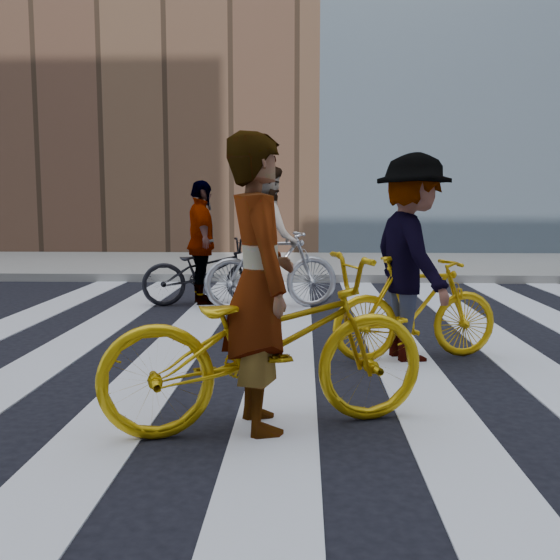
# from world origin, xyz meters

# --- Properties ---
(ground) EXTENTS (100.00, 100.00, 0.00)m
(ground) POSITION_xyz_m (0.00, 0.00, 0.00)
(ground) COLOR black
(ground) RESTS_ON ground
(sidewalk_far) EXTENTS (100.00, 5.00, 0.15)m
(sidewalk_far) POSITION_xyz_m (0.00, 7.50, 0.07)
(sidewalk_far) COLOR gray
(sidewalk_far) RESTS_ON ground
(zebra_crosswalk) EXTENTS (8.25, 10.00, 0.01)m
(zebra_crosswalk) POSITION_xyz_m (0.00, 0.00, 0.01)
(zebra_crosswalk) COLOR silver
(zebra_crosswalk) RESTS_ON ground
(bike_yellow_left) EXTENTS (2.27, 1.36, 1.13)m
(bike_yellow_left) POSITION_xyz_m (-0.61, -2.55, 0.56)
(bike_yellow_left) COLOR #CC9F0B
(bike_yellow_left) RESTS_ON ground
(bike_silver_mid) EXTENTS (1.91, 0.99, 1.11)m
(bike_silver_mid) POSITION_xyz_m (-0.81, 2.16, 0.55)
(bike_silver_mid) COLOR #ACACB6
(bike_silver_mid) RESTS_ON ground
(bike_yellow_right) EXTENTS (1.68, 0.85, 0.97)m
(bike_yellow_right) POSITION_xyz_m (0.67, -0.64, 0.49)
(bike_yellow_right) COLOR #E5AB0C
(bike_yellow_right) RESTS_ON ground
(bike_dark_rear) EXTENTS (1.90, 1.10, 0.94)m
(bike_dark_rear) POSITION_xyz_m (-1.76, 2.52, 0.47)
(bike_dark_rear) COLOR black
(bike_dark_rear) RESTS_ON ground
(rider_left) EXTENTS (0.64, 0.80, 1.90)m
(rider_left) POSITION_xyz_m (-0.66, -2.55, 0.95)
(rider_left) COLOR slate
(rider_left) RESTS_ON ground
(rider_mid) EXTENTS (0.98, 1.12, 1.97)m
(rider_mid) POSITION_xyz_m (-0.86, 2.16, 0.99)
(rider_mid) COLOR slate
(rider_mid) RESTS_ON ground
(rider_right) EXTENTS (0.99, 1.37, 1.90)m
(rider_right) POSITION_xyz_m (0.62, -0.64, 0.95)
(rider_right) COLOR slate
(rider_right) RESTS_ON ground
(rider_rear) EXTENTS (0.70, 1.11, 1.76)m
(rider_rear) POSITION_xyz_m (-1.81, 2.52, 0.88)
(rider_rear) COLOR slate
(rider_rear) RESTS_ON ground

